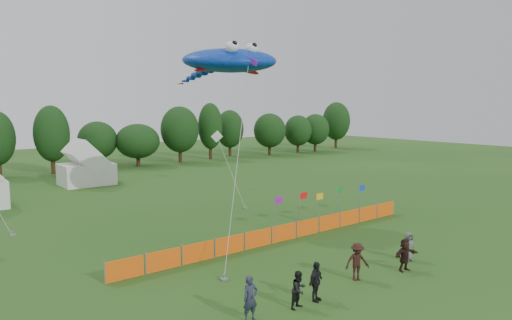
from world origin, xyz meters
TOP-DOWN VIEW (x-y plane):
  - ground at (0.00, 0.00)m, footprint 160.00×160.00m
  - treeline at (1.61, 44.93)m, footprint 104.57×8.78m
  - tent_right at (-0.25, 34.02)m, footprint 5.07×4.06m
  - barrier_fence at (2.75, 6.77)m, footprint 21.90×0.06m
  - flag_row at (8.15, 8.99)m, footprint 8.73×0.64m
  - spectator_a at (-5.09, -0.15)m, footprint 0.67×0.47m
  - spectator_b at (-2.90, -0.51)m, footprint 0.84×0.70m
  - spectator_c at (1.28, -0.04)m, footprint 1.33×1.11m
  - spectator_d at (-1.89, -0.46)m, footprint 1.07×0.67m
  - spectator_e at (5.57, 0.08)m, footprint 0.82×0.62m
  - spectator_f at (4.10, -0.69)m, footprint 1.55×0.69m
  - stingray_kite at (3.48, 13.85)m, footprint 11.36×18.54m
  - small_kite_white at (8.94, 22.41)m, footprint 4.82×10.55m

SIDE VIEW (x-z plane):
  - ground at x=0.00m, z-range 0.00..0.00m
  - barrier_fence at x=2.75m, z-range 0.00..1.00m
  - spectator_e at x=5.57m, z-range 0.00..1.53m
  - spectator_b at x=-2.90m, z-range 0.00..1.55m
  - spectator_f at x=4.10m, z-range 0.00..1.61m
  - spectator_d at x=-1.89m, z-range 0.00..1.69m
  - spectator_a at x=-5.09m, z-range 0.00..1.74m
  - spectator_c at x=1.28m, z-range 0.00..1.79m
  - flag_row at x=8.15m, z-range 0.30..2.53m
  - tent_right at x=-0.25m, z-range 0.02..3.60m
  - small_kite_white at x=8.94m, z-range 0.82..6.47m
  - treeline at x=1.61m, z-range 0.00..8.36m
  - stingray_kite at x=3.48m, z-range 5.01..17.45m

